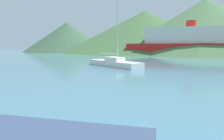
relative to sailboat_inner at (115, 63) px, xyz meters
name	(u,v)px	position (x,y,z in m)	size (l,w,h in m)	color
sailboat_inner	(115,63)	(0.00, 0.00, 0.00)	(7.72, 6.81, 11.12)	white
ferry_distant	(190,43)	(11.80, 28.14, 2.42)	(29.53, 12.82, 8.19)	red
hill_west	(67,37)	(-29.32, 49.61, 4.94)	(31.61, 31.61, 10.84)	#38563D
hill_central	(145,32)	(-0.79, 50.32, 6.55)	(55.70, 55.70, 14.07)	#3D6038
hill_east	(204,26)	(17.58, 45.94, 7.73)	(54.66, 54.66, 16.43)	#476B42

